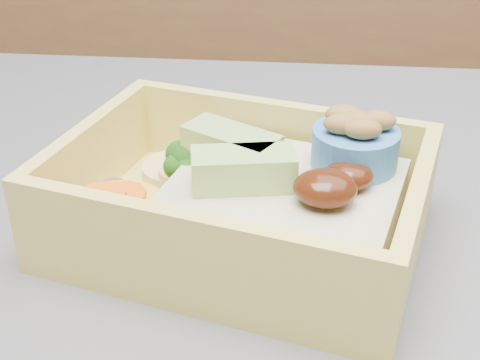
{
  "coord_description": "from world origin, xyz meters",
  "views": [
    {
      "loc": [
        -0.09,
        -0.31,
        1.15
      ],
      "look_at": [
        -0.12,
        0.02,
        0.96
      ],
      "focal_mm": 50.0,
      "sensor_mm": 36.0,
      "label": 1
    }
  ],
  "objects": [
    {
      "name": "bento_box",
      "position": [
        -0.11,
        0.02,
        0.95
      ],
      "size": [
        0.24,
        0.2,
        0.08
      ],
      "rotation": [
        0.0,
        0.0,
        -0.26
      ],
      "color": "#DCC65B",
      "rests_on": "island"
    }
  ]
}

